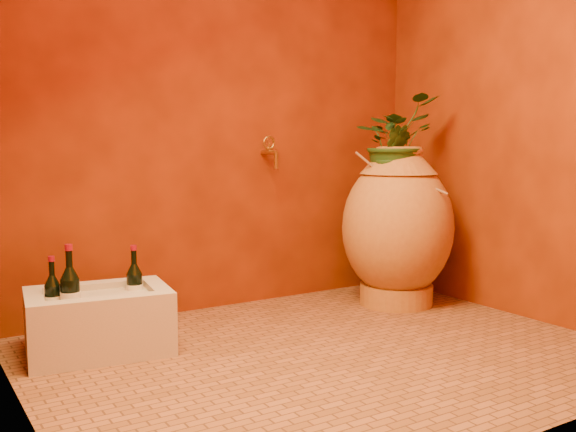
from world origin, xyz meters
TOP-DOWN VIEW (x-y plane):
  - floor at (0.00, 0.00)m, footprint 2.50×2.50m
  - wall_back at (0.00, 1.00)m, footprint 2.50×0.02m
  - wall_left at (-1.25, 0.00)m, footprint 0.02×2.00m
  - wall_right at (1.25, 0.00)m, footprint 0.02×2.00m
  - amphora at (0.85, 0.51)m, footprint 0.83×0.83m
  - stone_basin at (-0.85, 0.55)m, footprint 0.66×0.49m
  - wine_bottle_a at (-0.67, 0.60)m, footprint 0.07×0.07m
  - wine_bottle_b at (-1.03, 0.59)m, footprint 0.07×0.07m
  - wine_bottle_c at (-0.97, 0.53)m, footprint 0.08×0.08m
  - wall_tap at (0.25, 0.91)m, footprint 0.08×0.17m
  - plant_main at (0.84, 0.53)m, footprint 0.55×0.50m
  - plant_side at (0.77, 0.48)m, footprint 0.24×0.23m

SIDE VIEW (x-z plane):
  - floor at x=0.00m, z-range 0.00..0.00m
  - stone_basin at x=-0.85m, z-range -0.01..0.28m
  - wine_bottle_b at x=-1.03m, z-range 0.11..0.40m
  - wine_bottle_a at x=-0.67m, z-range 0.11..0.42m
  - wine_bottle_c at x=-0.97m, z-range 0.11..0.45m
  - amphora at x=0.85m, z-range 0.00..0.91m
  - plant_side at x=0.77m, z-range 0.69..1.03m
  - wall_tap at x=0.25m, z-range 0.79..0.98m
  - plant_main at x=0.84m, z-range 0.68..1.20m
  - wall_back at x=0.00m, z-range 0.00..2.50m
  - wall_left at x=-1.25m, z-range 0.00..2.50m
  - wall_right at x=1.25m, z-range 0.00..2.50m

